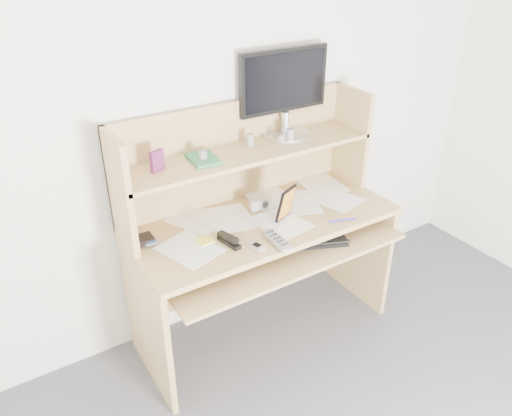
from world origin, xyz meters
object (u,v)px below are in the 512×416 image
keyboard (307,240)px  game_case (286,203)px  desk (256,221)px  monitor (284,90)px  tv_remote (277,240)px

keyboard → game_case: bearing=143.0°
desk → monitor: bearing=31.6°
game_case → monitor: size_ratio=0.34×
desk → keyboard: desk is taller
keyboard → monitor: monitor is taller
keyboard → monitor: bearing=96.3°
tv_remote → game_case: bearing=48.6°
desk → game_case: (0.09, -0.15, 0.15)m
monitor → tv_remote: bearing=-126.4°
desk → monitor: monitor is taller
desk → game_case: 0.23m
desk → keyboard: size_ratio=3.30×
desk → game_case: bearing=-58.6°
game_case → desk: bearing=97.3°
keyboard → tv_remote: size_ratio=2.08×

